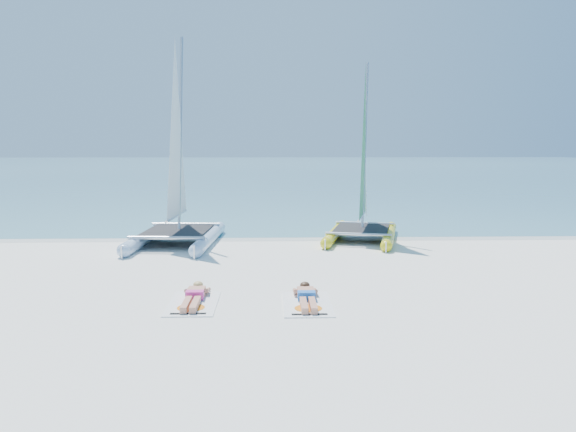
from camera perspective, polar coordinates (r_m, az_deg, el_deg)
name	(u,v)px	position (r m, az deg, el deg)	size (l,w,h in m)	color
ground	(317,273)	(14.49, 2.92, -5.83)	(140.00, 140.00, 0.00)	white
sea	(280,168)	(77.14, -0.87, 4.93)	(140.00, 115.00, 0.01)	#7BC7CD
wet_sand_strip	(304,238)	(19.87, 1.64, -2.20)	(140.00, 1.40, 0.01)	silver
catamaran_blue	(177,179)	(18.87, -11.24, 3.69)	(2.80, 5.39, 7.17)	#A2B6D5
catamaran_yellow	(364,181)	(19.85, 7.70, 3.55)	(3.30, 5.14, 6.37)	yellow
towel_a	(193,303)	(11.96, -9.60, -8.74)	(1.00, 1.85, 0.02)	white
sunbather_a	(194,296)	(12.11, -9.49, -7.99)	(0.37, 1.73, 0.26)	tan
towel_b	(307,304)	(11.76, 1.96, -8.92)	(1.00, 1.85, 0.02)	white
sunbather_b	(307,296)	(11.91, 1.90, -8.16)	(0.37, 1.73, 0.26)	tan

